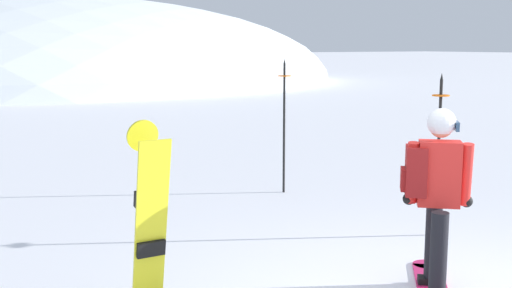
{
  "coord_description": "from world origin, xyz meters",
  "views": [
    {
      "loc": [
        -3.94,
        -3.44,
        2.26
      ],
      "look_at": [
        0.08,
        3.48,
        1.0
      ],
      "focal_mm": 44.44,
      "sensor_mm": 36.0,
      "label": 1
    }
  ],
  "objects_px": {
    "piste_marker_near": "(284,117)",
    "piste_marker_far": "(439,144)",
    "snowboarder_main": "(434,197)",
    "rock_dark": "(445,175)",
    "spare_snowboard": "(150,214)"
  },
  "relations": [
    {
      "from": "piste_marker_near",
      "to": "rock_dark",
      "type": "relative_size",
      "value": 4.8
    },
    {
      "from": "spare_snowboard",
      "to": "rock_dark",
      "type": "bearing_deg",
      "value": 22.85
    },
    {
      "from": "snowboarder_main",
      "to": "spare_snowboard",
      "type": "height_order",
      "value": "snowboarder_main"
    },
    {
      "from": "snowboarder_main",
      "to": "rock_dark",
      "type": "relative_size",
      "value": 4.0
    },
    {
      "from": "snowboarder_main",
      "to": "piste_marker_near",
      "type": "bearing_deg",
      "value": 75.69
    },
    {
      "from": "snowboarder_main",
      "to": "piste_marker_near",
      "type": "relative_size",
      "value": 0.83
    },
    {
      "from": "snowboarder_main",
      "to": "rock_dark",
      "type": "distance_m",
      "value": 5.73
    },
    {
      "from": "snowboarder_main",
      "to": "piste_marker_far",
      "type": "height_order",
      "value": "piste_marker_far"
    },
    {
      "from": "rock_dark",
      "to": "piste_marker_far",
      "type": "bearing_deg",
      "value": -138.56
    },
    {
      "from": "piste_marker_near",
      "to": "piste_marker_far",
      "type": "distance_m",
      "value": 2.81
    },
    {
      "from": "spare_snowboard",
      "to": "snowboarder_main",
      "type": "bearing_deg",
      "value": -24.79
    },
    {
      "from": "piste_marker_near",
      "to": "piste_marker_far",
      "type": "relative_size",
      "value": 1.06
    },
    {
      "from": "piste_marker_near",
      "to": "snowboarder_main",
      "type": "bearing_deg",
      "value": -104.31
    },
    {
      "from": "piste_marker_near",
      "to": "rock_dark",
      "type": "distance_m",
      "value": 3.38
    },
    {
      "from": "snowboarder_main",
      "to": "spare_snowboard",
      "type": "xyz_separation_m",
      "value": [
        -2.28,
        1.05,
        -0.09
      ]
    }
  ]
}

